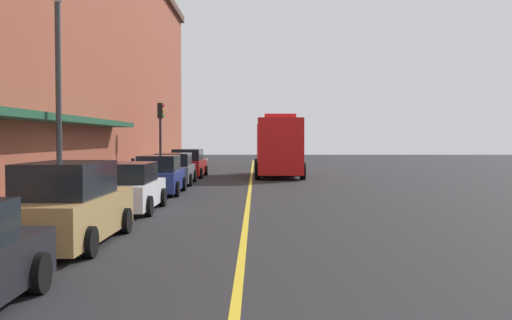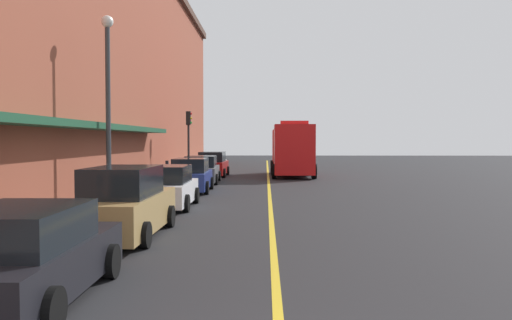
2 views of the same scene
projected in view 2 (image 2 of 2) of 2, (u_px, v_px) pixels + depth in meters
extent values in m
plane|color=#232326|center=(269.00, 185.00, 29.76)|extent=(112.00, 112.00, 0.00)
cube|color=gray|center=(160.00, 183.00, 29.87)|extent=(2.40, 70.00, 0.15)
cube|color=gold|center=(269.00, 185.00, 29.76)|extent=(0.16, 70.00, 0.01)
cube|color=brown|center=(38.00, 52.00, 28.71)|extent=(10.51, 64.00, 14.79)
cube|color=#19472D|center=(98.00, 126.00, 20.77)|extent=(1.20, 22.40, 0.24)
cube|color=black|center=(26.00, 267.00, 8.29)|extent=(1.92, 4.53, 0.75)
cube|color=black|center=(19.00, 227.00, 8.04)|extent=(1.71, 2.50, 0.61)
cylinder|color=black|center=(9.00, 261.00, 9.70)|extent=(0.23, 0.64, 0.64)
cylinder|color=black|center=(111.00, 261.00, 9.69)|extent=(0.23, 0.64, 0.64)
cylinder|color=black|center=(51.00, 310.00, 6.90)|extent=(0.23, 0.64, 0.64)
cube|color=#A5844C|center=(126.00, 212.00, 13.89)|extent=(1.78, 4.90, 0.93)
cube|color=black|center=(123.00, 181.00, 13.61)|extent=(1.58, 2.70, 0.76)
cylinder|color=black|center=(111.00, 216.00, 15.44)|extent=(0.23, 0.64, 0.64)
cylinder|color=black|center=(170.00, 216.00, 15.38)|extent=(0.23, 0.64, 0.64)
cylinder|color=black|center=(72.00, 235.00, 12.42)|extent=(0.23, 0.64, 0.64)
cylinder|color=black|center=(145.00, 235.00, 12.36)|extent=(0.23, 0.64, 0.64)
cube|color=silver|center=(167.00, 193.00, 19.86)|extent=(1.80, 4.30, 0.78)
cube|color=black|center=(166.00, 174.00, 19.61)|extent=(1.62, 2.37, 0.64)
cylinder|color=black|center=(151.00, 195.00, 21.21)|extent=(0.22, 0.64, 0.64)
cylinder|color=black|center=(196.00, 195.00, 21.18)|extent=(0.22, 0.64, 0.64)
cylinder|color=black|center=(135.00, 203.00, 18.55)|extent=(0.22, 0.64, 0.64)
cylinder|color=black|center=(186.00, 203.00, 18.52)|extent=(0.22, 0.64, 0.64)
cube|color=navy|center=(191.00, 180.00, 25.82)|extent=(1.79, 4.31, 0.82)
cube|color=black|center=(191.00, 165.00, 25.58)|extent=(1.59, 2.38, 0.67)
cylinder|color=black|center=(178.00, 183.00, 27.16)|extent=(0.23, 0.64, 0.64)
cylinder|color=black|center=(211.00, 183.00, 27.16)|extent=(0.23, 0.64, 0.64)
cylinder|color=black|center=(169.00, 188.00, 24.51)|extent=(0.23, 0.64, 0.64)
cylinder|color=black|center=(206.00, 188.00, 24.51)|extent=(0.23, 0.64, 0.64)
cube|color=#595B60|center=(202.00, 173.00, 31.15)|extent=(2.02, 4.85, 0.80)
cube|color=black|center=(201.00, 161.00, 30.88)|extent=(1.77, 2.69, 0.65)
cylinder|color=black|center=(188.00, 176.00, 32.63)|extent=(0.24, 0.65, 0.64)
cylinder|color=black|center=(219.00, 176.00, 32.66)|extent=(0.24, 0.65, 0.64)
cylinder|color=black|center=(182.00, 179.00, 29.66)|extent=(0.24, 0.65, 0.64)
cylinder|color=black|center=(216.00, 179.00, 29.68)|extent=(0.24, 0.65, 0.64)
cube|color=maroon|center=(213.00, 168.00, 36.84)|extent=(1.91, 4.54, 0.86)
cube|color=black|center=(212.00, 157.00, 36.59)|extent=(1.69, 2.51, 0.70)
cylinder|color=black|center=(203.00, 171.00, 38.29)|extent=(0.23, 0.64, 0.64)
cylinder|color=black|center=(228.00, 171.00, 38.21)|extent=(0.23, 0.64, 0.64)
cylinder|color=black|center=(197.00, 173.00, 35.49)|extent=(0.23, 0.64, 0.64)
cylinder|color=black|center=(224.00, 173.00, 35.42)|extent=(0.23, 0.64, 0.64)
cube|color=red|center=(294.00, 150.00, 34.22)|extent=(2.61, 2.28, 3.27)
cube|color=red|center=(291.00, 150.00, 38.42)|extent=(2.62, 5.51, 3.00)
cube|color=red|center=(294.00, 123.00, 34.15)|extent=(1.82, 0.61, 0.24)
cylinder|color=black|center=(314.00, 171.00, 34.34)|extent=(0.31, 1.00, 1.00)
cylinder|color=black|center=(274.00, 171.00, 34.37)|extent=(0.31, 1.00, 1.00)
cylinder|color=black|center=(309.00, 168.00, 37.77)|extent=(0.31, 1.00, 1.00)
cylinder|color=black|center=(273.00, 168.00, 37.80)|extent=(0.31, 1.00, 1.00)
cylinder|color=black|center=(307.00, 167.00, 39.99)|extent=(0.31, 1.00, 1.00)
cylinder|color=black|center=(272.00, 167.00, 40.02)|extent=(0.31, 1.00, 1.00)
cylinder|color=#4C4C51|center=(111.00, 197.00, 17.48)|extent=(0.07, 0.07, 1.05)
cube|color=black|center=(111.00, 177.00, 17.45)|extent=(0.14, 0.18, 0.28)
cylinder|color=#4C4C51|center=(167.00, 176.00, 27.45)|extent=(0.07, 0.07, 1.05)
cube|color=black|center=(167.00, 163.00, 27.43)|extent=(0.14, 0.18, 0.28)
cylinder|color=#4C4C51|center=(112.00, 196.00, 17.61)|extent=(0.07, 0.07, 1.05)
cube|color=black|center=(112.00, 176.00, 17.59)|extent=(0.14, 0.18, 0.28)
cylinder|color=#33383D|center=(108.00, 117.00, 19.17)|extent=(0.18, 0.18, 6.50)
sphere|color=white|center=(107.00, 22.00, 19.04)|extent=(0.44, 0.44, 0.44)
cylinder|color=#232326|center=(189.00, 151.00, 34.74)|extent=(0.14, 0.14, 3.40)
cube|color=black|center=(188.00, 118.00, 34.66)|extent=(0.28, 0.36, 0.90)
sphere|color=red|center=(191.00, 114.00, 34.65)|extent=(0.16, 0.16, 0.16)
sphere|color=gold|center=(191.00, 118.00, 34.66)|extent=(0.16, 0.16, 0.16)
sphere|color=green|center=(191.00, 123.00, 34.67)|extent=(0.16, 0.16, 0.16)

